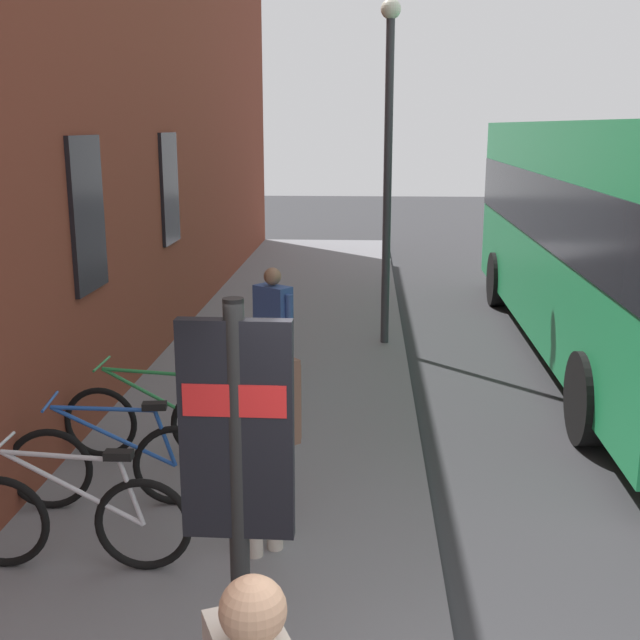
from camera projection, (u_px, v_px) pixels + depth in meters
ground at (504, 424)px, 9.01m from camera, size 60.00×60.00×0.00m
sidewalk_pavement at (282, 364)px, 11.09m from camera, size 24.00×3.50×0.12m
station_facade at (143, 94)px, 11.30m from camera, size 22.00×0.65×7.47m
bicycle_by_door at (73, 520)px, 5.77m from camera, size 0.48×1.77×0.97m
bicycle_leaning_wall at (114, 464)px, 6.72m from camera, size 0.48×1.76×0.97m
bicycle_beside_lamp at (155, 421)px, 7.70m from camera, size 0.48×1.77×0.97m
transit_info_sign at (237, 460)px, 3.84m from camera, size 0.10×0.55×2.40m
city_bus at (622, 226)px, 11.19m from camera, size 10.54×2.77×3.35m
pedestrian_crossing_street at (273, 318)px, 9.41m from camera, size 0.45×0.50×1.56m
pedestrian_near_bus at (263, 419)px, 5.83m from camera, size 0.51×0.55×1.76m
street_lamp at (388, 145)px, 11.30m from camera, size 0.28×0.28×4.87m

